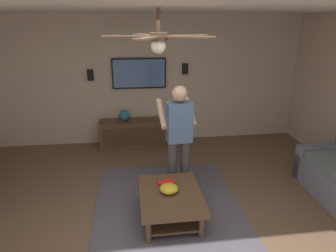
# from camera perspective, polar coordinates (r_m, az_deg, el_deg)

# --- Properties ---
(ground_plane) EXTENTS (8.01, 8.01, 0.00)m
(ground_plane) POSITION_cam_1_polar(r_m,az_deg,el_deg) (3.91, -1.50, -20.39)
(ground_plane) COLOR brown
(wall_back_tv) EXTENTS (0.10, 6.88, 2.64)m
(wall_back_tv) POSITION_cam_1_polar(r_m,az_deg,el_deg) (6.43, -4.84, 8.52)
(wall_back_tv) COLOR #BCA893
(wall_back_tv) RESTS_ON ground
(area_rug) EXTENTS (2.69, 2.02, 0.01)m
(area_rug) POSITION_cam_1_polar(r_m,az_deg,el_deg) (4.39, 0.04, -15.32)
(area_rug) COLOR #514C56
(area_rug) RESTS_ON ground
(coffee_table) EXTENTS (1.00, 0.80, 0.40)m
(coffee_table) POSITION_cam_1_polar(r_m,az_deg,el_deg) (4.07, 0.43, -13.53)
(coffee_table) COLOR #513823
(coffee_table) RESTS_ON ground
(media_console) EXTENTS (0.45, 1.70, 0.55)m
(media_console) POSITION_cam_1_polar(r_m,az_deg,el_deg) (6.38, -5.00, -1.29)
(media_console) COLOR #513823
(media_console) RESTS_ON ground
(tv) EXTENTS (0.05, 1.10, 0.62)m
(tv) POSITION_cam_1_polar(r_m,az_deg,el_deg) (6.31, -5.43, 9.79)
(tv) COLOR black
(person_standing) EXTENTS (0.57, 0.58, 1.64)m
(person_standing) POSITION_cam_1_polar(r_m,az_deg,el_deg) (4.44, 2.02, -1.42)
(person_standing) COLOR #3F3F3F
(person_standing) RESTS_ON ground
(bowl) EXTENTS (0.24, 0.24, 0.11)m
(bowl) POSITION_cam_1_polar(r_m,az_deg,el_deg) (3.98, 0.18, -11.65)
(bowl) COLOR gold
(bowl) RESTS_ON coffee_table
(remote_white) EXTENTS (0.14, 0.13, 0.02)m
(remote_white) POSITION_cam_1_polar(r_m,az_deg,el_deg) (4.11, -0.27, -11.26)
(remote_white) COLOR white
(remote_white) RESTS_ON coffee_table
(book) EXTENTS (0.24, 0.27, 0.04)m
(book) POSITION_cam_1_polar(r_m,az_deg,el_deg) (4.17, -0.31, -10.65)
(book) COLOR red
(book) RESTS_ON coffee_table
(vase_round) EXTENTS (0.22, 0.22, 0.22)m
(vase_round) POSITION_cam_1_polar(r_m,az_deg,el_deg) (6.30, -8.13, 2.02)
(vase_round) COLOR teal
(vase_round) RESTS_ON media_console
(wall_speaker_left) EXTENTS (0.06, 0.12, 0.22)m
(wall_speaker_left) POSITION_cam_1_polar(r_m,az_deg,el_deg) (6.42, 3.21, 10.65)
(wall_speaker_left) COLOR black
(wall_speaker_right) EXTENTS (0.06, 0.12, 0.22)m
(wall_speaker_right) POSITION_cam_1_polar(r_m,az_deg,el_deg) (6.36, -14.33, 9.25)
(wall_speaker_right) COLOR black
(ceiling_fan) EXTENTS (1.16, 1.18, 0.46)m
(ceiling_fan) POSITION_cam_1_polar(r_m,az_deg,el_deg) (3.30, -1.75, 15.99)
(ceiling_fan) COLOR #4C3828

